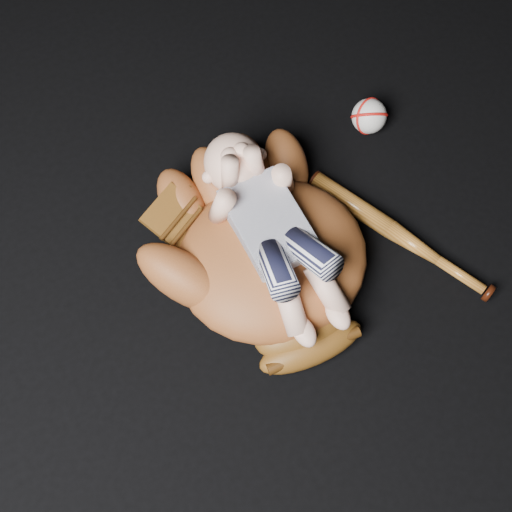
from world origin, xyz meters
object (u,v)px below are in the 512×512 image
Objects in this scene: baseball_glove at (272,254)px; baseball at (369,116)px; newborn_baby at (278,236)px; baseball_bat at (400,235)px.

baseball is (0.34, 0.18, -0.04)m from baseball_glove.
baseball_glove is 0.39m from baseball.
newborn_baby reaches higher than baseball_bat.
baseball reaches higher than baseball_bat.
newborn_baby is (0.01, 0.00, 0.06)m from baseball_glove.
baseball_bat is (0.23, -0.07, -0.12)m from newborn_baby.
baseball_bat is at bearing -13.34° from newborn_baby.
baseball_glove is at bearing -152.50° from baseball.
baseball is at bearing 68.50° from baseball_bat.
baseball_glove is 0.06m from newborn_baby.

